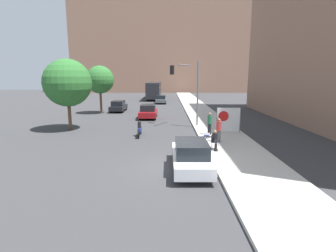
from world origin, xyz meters
name	(u,v)px	position (x,y,z in m)	size (l,w,h in m)	color
ground_plane	(179,167)	(0.00, 0.00, 0.00)	(160.00, 160.00, 0.00)	#38383A
sidewalk_curb	(207,119)	(3.63, 15.00, 0.08)	(3.71, 90.00, 0.16)	beige
building_backdrop_far	(164,43)	(-2.00, 68.07, 14.21)	(52.00, 12.00, 28.43)	#936B56
seated_protester	(215,139)	(2.32, 2.78, 0.79)	(0.93, 0.77, 1.19)	#474C56
jogger_on_sidewalk	(219,130)	(2.91, 4.65, 0.98)	(0.34, 0.34, 1.62)	#424247
pedestrian_behind	(210,123)	(2.65, 6.92, 1.03)	(0.34, 0.34, 1.71)	black
protest_banner	(229,120)	(4.22, 7.60, 1.22)	(1.90, 0.06, 2.00)	slate
traffic_light_pole	(188,83)	(1.27, 11.35, 4.00)	(2.57, 2.34, 5.72)	slate
parked_car_curbside	(192,156)	(0.60, -0.41, 0.74)	(1.79, 4.50, 1.48)	silver
car_on_road_nearest	(149,111)	(-2.73, 16.05, 0.75)	(1.84, 4.28, 1.52)	maroon
car_on_road_midblock	(119,106)	(-7.09, 21.68, 0.72)	(1.74, 4.34, 1.44)	black
car_on_road_distant	(162,99)	(-1.73, 32.44, 0.70)	(1.78, 4.60, 1.39)	#565B60
city_bus_on_road	(155,90)	(-3.38, 41.02, 1.95)	(2.56, 12.24, 3.40)	#232328
motorcycle_on_road	(140,129)	(-2.75, 7.10, 0.53)	(0.28, 2.16, 1.21)	navy
street_tree_near_curb	(68,83)	(-9.04, 9.59, 4.03)	(4.01, 4.01, 6.05)	brown
street_tree_midblock	(100,80)	(-8.94, 19.92, 4.17)	(3.42, 3.42, 5.89)	brown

